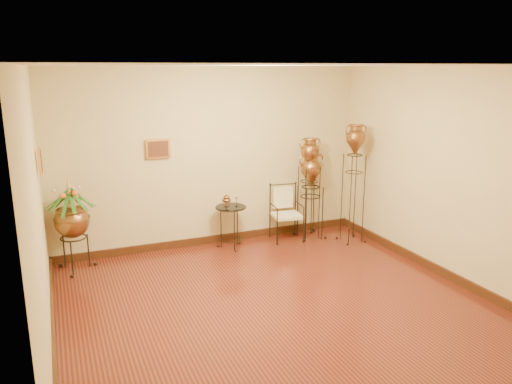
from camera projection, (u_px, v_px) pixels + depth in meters
name	position (u px, v px, depth m)	size (l,w,h in m)	color
ground	(279.00, 308.00, 5.92)	(5.00, 5.00, 0.00)	maroon
room_shell	(279.00, 165.00, 5.51)	(5.02, 5.02, 2.81)	#D3C588
amphora_tall	(353.00, 182.00, 7.99)	(0.45, 0.45, 1.94)	black
amphora_mid	(309.00, 188.00, 8.21)	(0.49, 0.49, 1.70)	black
amphora_short	(310.00, 195.00, 8.26)	(0.47, 0.47, 1.44)	black
planter_urn	(72.00, 217.00, 6.86)	(0.98, 0.98, 1.39)	black
armchair	(287.00, 213.00, 8.16)	(0.57, 0.54, 0.91)	black
side_table	(231.00, 226.00, 7.83)	(0.49, 0.49, 0.86)	black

